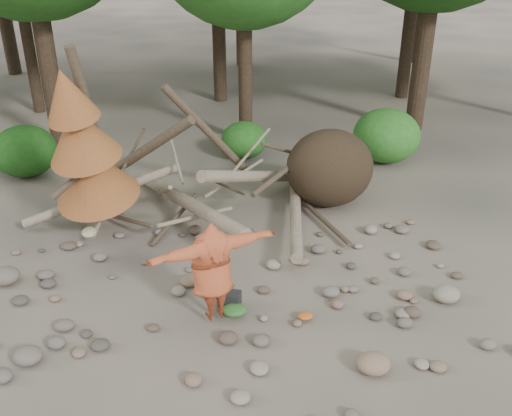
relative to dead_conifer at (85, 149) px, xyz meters
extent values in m
plane|color=#514C44|center=(3.12, -3.37, -2.11)|extent=(120.00, 120.00, 0.00)
ellipsoid|color=#332619|center=(5.72, 0.93, -1.12)|extent=(2.20, 1.87, 1.98)
cylinder|color=gray|center=(2.12, 0.33, -1.56)|extent=(2.61, 5.11, 1.08)
cylinder|color=gray|center=(3.92, 0.83, -1.21)|extent=(3.18, 3.71, 1.90)
cylinder|color=brown|center=(0.92, 1.23, -0.71)|extent=(3.08, 1.91, 2.49)
cylinder|color=gray|center=(4.72, 0.13, -1.76)|extent=(1.13, 4.98, 0.43)
cylinder|color=brown|center=(2.82, 1.43, -0.31)|extent=(2.39, 1.03, 2.89)
cylinder|color=gray|center=(0.12, 0.63, -1.41)|extent=(3.71, 0.86, 1.20)
cylinder|color=#4C3F30|center=(0.62, 0.13, -1.81)|extent=(1.52, 1.70, 0.49)
cylinder|color=gray|center=(3.32, 1.03, -1.31)|extent=(1.57, 0.85, 0.69)
cylinder|color=#4C3F30|center=(4.92, 1.53, -0.91)|extent=(1.92, 1.25, 1.10)
cylinder|color=gray|center=(1.92, 0.83, -0.61)|extent=(0.37, 1.42, 0.85)
cylinder|color=#4C3F30|center=(5.32, -0.17, -1.96)|extent=(0.79, 2.54, 0.12)
cylinder|color=gray|center=(2.32, -0.27, -1.66)|extent=(1.78, 1.11, 0.29)
cylinder|color=#4C3F30|center=(0.22, 0.43, 0.09)|extent=(0.67, 1.13, 4.35)
cone|color=brown|center=(0.06, 0.12, -0.61)|extent=(2.06, 2.13, 1.86)
cone|color=brown|center=(-0.05, -0.09, 0.39)|extent=(1.71, 1.78, 1.65)
cone|color=brown|center=(-0.14, -0.28, 1.29)|extent=(1.23, 1.30, 1.41)
cylinder|color=#38281C|center=(-1.88, 6.13, 2.37)|extent=(0.56, 0.56, 8.96)
cylinder|color=#38281C|center=(4.12, 5.83, 1.46)|extent=(0.44, 0.44, 7.14)
cylinder|color=#38281C|center=(-3.38, 10.13, 1.67)|extent=(0.42, 0.42, 7.56)
ellipsoid|color=#1D5216|center=(-2.38, 3.83, -1.39)|extent=(1.80, 1.80, 1.44)
ellipsoid|color=#27681E|center=(3.92, 4.43, -1.55)|extent=(1.40, 1.40, 1.12)
ellipsoid|color=#317C26|center=(8.12, 3.63, -1.31)|extent=(2.00, 2.00, 1.60)
imported|color=#AF4927|center=(2.53, -3.52, -1.07)|extent=(2.45, 1.38, 1.93)
cylinder|color=#90885B|center=(0.44, -3.03, -0.42)|extent=(0.32, 0.31, 0.13)
cube|color=black|center=(2.84, -3.19, -1.97)|extent=(0.48, 0.40, 0.27)
ellipsoid|color=#2D6227|center=(2.91, -3.47, -2.03)|extent=(0.46, 0.38, 0.17)
ellipsoid|color=#B4551E|center=(4.18, -3.75, -2.06)|extent=(0.29, 0.23, 0.10)
ellipsoid|color=#655C54|center=(-0.57, -4.29, -1.97)|extent=(0.48, 0.43, 0.29)
ellipsoid|color=#866C53|center=(5.01, -5.19, -1.95)|extent=(0.54, 0.49, 0.33)
ellipsoid|color=gray|center=(6.98, -3.49, -1.96)|extent=(0.52, 0.46, 0.31)
ellipsoid|color=#635B53|center=(-1.56, -1.84, -1.94)|extent=(0.59, 0.53, 0.35)
camera|label=1|loc=(2.27, -11.96, 4.39)|focal=40.00mm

